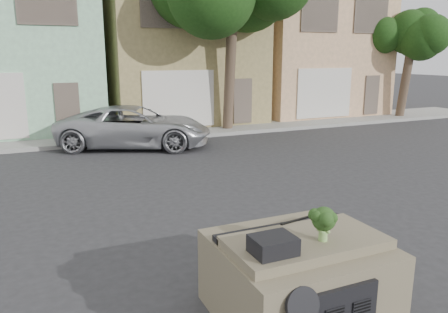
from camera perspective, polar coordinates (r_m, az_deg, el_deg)
ground_plane at (r=8.43m, az=-2.08°, el=-9.71°), size 120.00×120.00×0.00m
sidewalk at (r=18.23m, az=-14.65°, el=2.59°), size 40.00×3.00×0.15m
townhouse_mint at (r=21.72m, az=-26.49°, el=13.11°), size 7.20×8.20×7.55m
townhouse_tan at (r=22.78m, az=-6.75°, el=14.29°), size 7.20×8.20×7.55m
townhouse_beige at (r=26.06m, az=9.67°, el=14.04°), size 7.20×8.20×7.55m
silver_pickup at (r=16.21m, az=-11.42°, el=1.21°), size 5.96×4.46×1.51m
tree_near at (r=18.78m, az=0.77°, el=16.10°), size 4.40×4.00×8.50m
tree_far at (r=24.70m, az=22.76°, el=11.49°), size 3.20×3.00×6.00m
car_dashboard at (r=5.79m, az=9.56°, el=-14.98°), size 2.00×1.80×1.12m
instrument_hump at (r=4.95m, az=6.43°, el=-11.41°), size 0.48×0.38×0.20m
wiper_arm at (r=5.98m, az=10.00°, el=-8.03°), size 0.69×0.15×0.02m
broccoli at (r=5.32m, az=12.88°, el=-8.54°), size 0.40×0.40×0.43m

